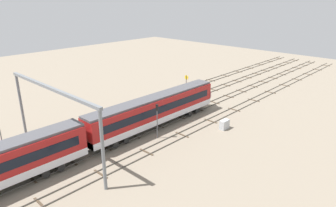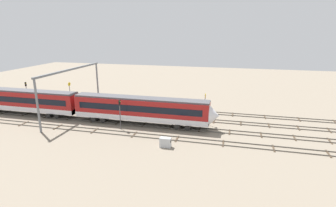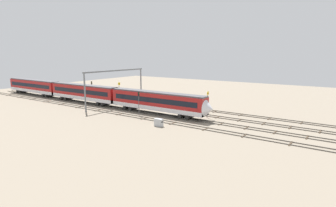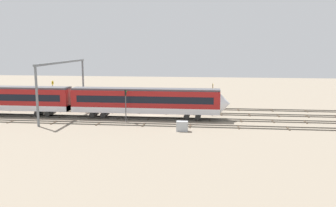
{
  "view_description": "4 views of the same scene",
  "coord_description": "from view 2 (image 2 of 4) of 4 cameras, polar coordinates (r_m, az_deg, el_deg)",
  "views": [
    {
      "loc": [
        -30.3,
        -32.96,
        19.0
      ],
      "look_at": [
        2.02,
        -2.56,
        3.16
      ],
      "focal_mm": 32.47,
      "sensor_mm": 36.0,
      "label": 1
    },
    {
      "loc": [
        14.92,
        -44.51,
        16.32
      ],
      "look_at": [
        3.59,
        0.76,
        3.28
      ],
      "focal_mm": 28.54,
      "sensor_mm": 36.0,
      "label": 2
    },
    {
      "loc": [
        35.14,
        -49.39,
        13.2
      ],
      "look_at": [
        0.58,
        0.36,
        2.06
      ],
      "focal_mm": 29.15,
      "sensor_mm": 36.0,
      "label": 3
    },
    {
      "loc": [
        9.5,
        -58.96,
        11.88
      ],
      "look_at": [
        3.1,
        -2.18,
        2.5
      ],
      "focal_mm": 38.29,
      "sensor_mm": 36.0,
      "label": 4
    }
  ],
  "objects": [
    {
      "name": "ground_plane",
      "position": [
        49.7,
        -4.24,
        -3.6
      ],
      "size": [
        149.16,
        149.16,
        0.0
      ],
      "primitive_type": "plane",
      "color": "gray"
    },
    {
      "name": "track_near_foreground",
      "position": [
        43.29,
        -7.25,
        -6.57
      ],
      "size": [
        133.16,
        2.4,
        0.16
      ],
      "color": "#59544C",
      "rests_on": "ground"
    },
    {
      "name": "track_with_train",
      "position": [
        47.52,
        -5.15,
        -4.45
      ],
      "size": [
        133.16,
        2.4,
        0.16
      ],
      "color": "#59544C",
      "rests_on": "ground"
    },
    {
      "name": "track_middle",
      "position": [
        51.86,
        -3.4,
        -2.68
      ],
      "size": [
        133.16,
        2.4,
        0.16
      ],
      "color": "#59544C",
      "rests_on": "ground"
    },
    {
      "name": "track_second_far",
      "position": [
        56.28,
        -1.94,
        -1.18
      ],
      "size": [
        133.16,
        2.4,
        0.16
      ],
      "color": "#59544C",
      "rests_on": "ground"
    },
    {
      "name": "train",
      "position": [
        59.45,
        -28.41,
        0.41
      ],
      "size": [
        75.2,
        3.24,
        4.8
      ],
      "color": "maroon",
      "rests_on": "ground"
    },
    {
      "name": "overhead_gantry",
      "position": [
        54.46,
        -19.9,
        4.73
      ],
      "size": [
        0.4,
        20.13,
        9.12
      ],
      "color": "slate",
      "rests_on": "ground"
    },
    {
      "name": "speed_sign_near_foreground",
      "position": [
        62.11,
        -20.24,
        2.55
      ],
      "size": [
        0.14,
        0.83,
        5.24
      ],
      "color": "#4C4C51",
      "rests_on": "ground"
    },
    {
      "name": "speed_sign_mid_trackside",
      "position": [
        47.23,
        7.9,
        -0.32
      ],
      "size": [
        0.14,
        0.8,
        5.57
      ],
      "color": "#4C4C51",
      "rests_on": "ground"
    },
    {
      "name": "signal_light_trackside_approach",
      "position": [
        45.04,
        -10.24,
        -1.48
      ],
      "size": [
        0.31,
        0.32,
        5.06
      ],
      "color": "#4C4C51",
      "rests_on": "ground"
    },
    {
      "name": "signal_light_trackside_departure",
      "position": [
        67.33,
        -27.98,
        2.58
      ],
      "size": [
        0.31,
        0.32,
        5.02
      ],
      "color": "#4C4C51",
      "rests_on": "ground"
    },
    {
      "name": "relay_cabinet",
      "position": [
        38.5,
        -0.56,
        -8.31
      ],
      "size": [
        1.61,
        0.82,
        1.42
      ],
      "color": "#B2B7BC",
      "rests_on": "ground"
    }
  ]
}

